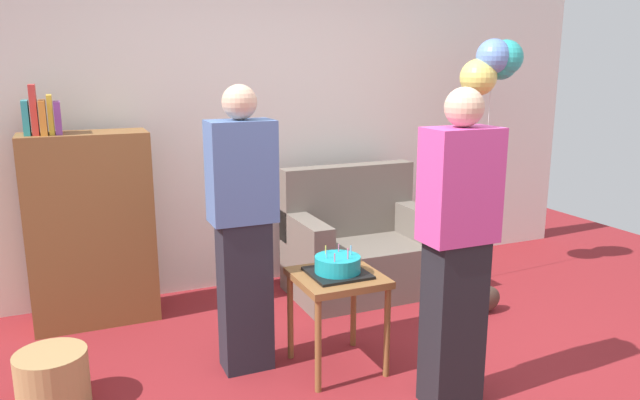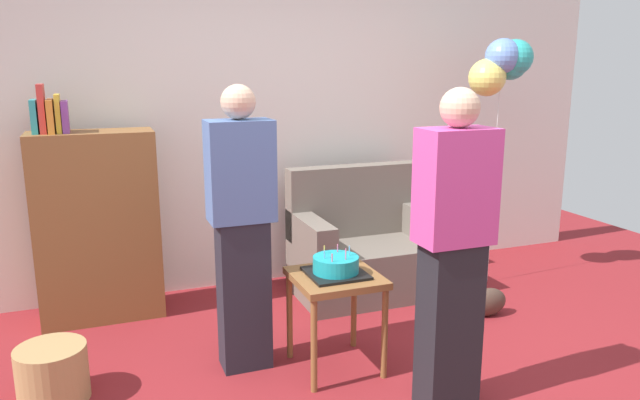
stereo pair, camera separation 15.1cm
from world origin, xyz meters
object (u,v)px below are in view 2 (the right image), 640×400
balloon_bunch (503,64)px  person_holding_cake (453,252)px  couch (365,249)px  side_table (336,289)px  birthday_cake (336,266)px  wicker_basket (52,374)px  bookshelf (97,224)px  person_blowing_candles (242,229)px  handbag (488,302)px

balloon_bunch → person_holding_cake: bearing=-132.7°
couch → person_holding_cake: 1.72m
side_table → birthday_cake: (0.00, -0.00, 0.14)m
person_holding_cake → wicker_basket: bearing=8.1°
birthday_cake → bookshelf: bearing=134.7°
side_table → wicker_basket: bearing=172.5°
couch → person_holding_cake: size_ratio=0.67×
person_blowing_candles → person_holding_cake: bearing=-37.2°
couch → balloon_bunch: (1.05, -0.16, 1.39)m
handbag → bookshelf: bearing=159.3°
birthday_cake → handbag: bearing=13.1°
couch → wicker_basket: size_ratio=3.06×
side_table → handbag: size_ratio=2.04×
handbag → couch: bearing=129.1°
person_blowing_candles → wicker_basket: size_ratio=4.53×
balloon_bunch → side_table: bearing=-152.9°
person_holding_cake → handbag: size_ratio=5.82×
bookshelf → side_table: (1.24, -1.26, -0.18)m
side_table → balloon_bunch: balloon_bunch is taller
side_table → handbag: 1.37m
person_holding_cake → balloon_bunch: size_ratio=0.85×
person_blowing_candles → person_holding_cake: (0.87, -0.79, 0.00)m
side_table → person_blowing_candles: person_blowing_candles is taller
wicker_basket → balloon_bunch: balloon_bunch is taller
person_blowing_candles → side_table: bearing=-18.8°
couch → wicker_basket: 2.36m
bookshelf → birthday_cake: bookshelf is taller
person_holding_cake → balloon_bunch: (1.35, 1.46, 0.90)m
side_table → wicker_basket: (-1.52, 0.20, -0.33)m
side_table → birthday_cake: birthday_cake is taller
couch → balloon_bunch: 1.75m
wicker_basket → handbag: wicker_basket is taller
person_blowing_candles → handbag: person_blowing_candles is taller
side_table → person_blowing_candles: bearing=156.1°
person_blowing_candles → person_holding_cake: size_ratio=1.00×
balloon_bunch → handbag: bearing=-127.2°
person_blowing_candles → wicker_basket: (-1.04, -0.01, -0.68)m
bookshelf → person_holding_cake: (1.63, -1.83, 0.16)m
couch → bookshelf: size_ratio=0.68×
wicker_basket → balloon_bunch: 3.68m
bookshelf → birthday_cake: (1.24, -1.26, -0.05)m
side_table → birthday_cake: bearing=-48.7°
balloon_bunch → bookshelf: bearing=172.9°
person_blowing_candles → balloon_bunch: size_ratio=0.85×
side_table → person_blowing_candles: (-0.48, 0.21, 0.35)m
couch → wicker_basket: (-2.20, -0.85, -0.19)m
person_blowing_candles → balloon_bunch: 2.48m
couch → person_blowing_candles: (-1.16, -0.83, 0.49)m
bookshelf → handbag: size_ratio=5.75×
couch → handbag: 0.99m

